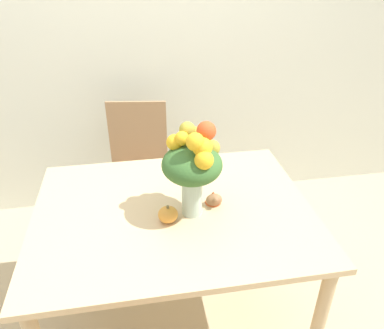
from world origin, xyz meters
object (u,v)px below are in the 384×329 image
flower_vase (193,164)px  dining_chair_near_window (138,172)px  turkey_figurine (214,198)px  pumpkin (168,214)px

flower_vase → dining_chair_near_window: flower_vase is taller
turkey_figurine → flower_vase: bearing=-156.0°
dining_chair_near_window → turkey_figurine: bearing=-59.2°
flower_vase → turkey_figurine: (0.11, 0.05, -0.23)m
dining_chair_near_window → pumpkin: bearing=-74.7°
flower_vase → pumpkin: bearing=-159.7°
dining_chair_near_window → flower_vase: bearing=-66.6°
turkey_figurine → pumpkin: bearing=-158.0°
flower_vase → turkey_figurine: size_ratio=4.33×
flower_vase → dining_chair_near_window: bearing=105.0°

